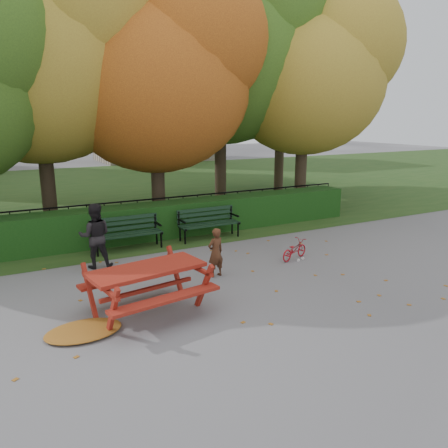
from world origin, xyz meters
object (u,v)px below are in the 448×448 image
bicycle (294,250)px  tree_b (49,47)px  bench_right (208,221)px  tree_g (291,75)px  picnic_table (147,278)px  adult (95,236)px  bench_left (127,231)px  tree_d (233,45)px  child (216,252)px  tree_e (316,71)px  tree_c (167,72)px

bicycle → tree_b: bearing=19.5°
tree_b → bench_right: bearing=-40.7°
tree_g → picnic_table: bearing=-135.9°
tree_g → adult: 13.65m
tree_g → bicycle: bearing=-125.1°
bench_left → bicycle: size_ratio=1.90×
tree_d → picnic_table: bearing=-128.2°
child → adult: bearing=-51.3°
tree_b → picnic_table: 8.52m
bench_right → tree_g: bearing=40.0°
tree_e → bench_right: size_ratio=4.53×
tree_b → adult: (0.10, -4.12, -4.64)m
tree_g → bench_left: size_ratio=4.75×
bench_right → bicycle: bearing=-69.7°
tree_g → child: (-8.48, -8.99, -4.82)m
bench_left → child: size_ratio=1.63×
bench_left → tree_c: bearing=46.6°
picnic_table → bicycle: (4.19, 1.25, -0.42)m
picnic_table → child: size_ratio=2.04×
tree_g → adult: bearing=-146.2°
tree_b → bench_right: 6.76m
tree_e → bench_left: (-7.82, -2.07, -4.56)m
child → adult: size_ratio=0.72×
tree_b → adult: 6.21m
tree_c → tree_g: (7.50, 3.80, 0.55)m
tree_e → bicycle: bearing=-132.2°
tree_c → tree_e: (5.69, -0.19, 0.26)m
adult → tree_c: bearing=-119.9°
tree_e → picnic_table: (-8.59, -6.10, -4.41)m
tree_e → bench_right: bearing=-159.1°
picnic_table → adult: adult is taller
tree_g → child: bearing=-133.3°
tree_g → tree_e: bearing=-114.4°
child → adult: (-2.20, 1.85, 0.21)m
tree_g → bench_left: (-9.63, -6.06, -4.85)m
tree_c → picnic_table: bearing=-114.8°
tree_e → tree_g: 4.39m
tree_c → child: tree_c is taller
tree_b → adult: tree_b is taller
tree_e → tree_g: size_ratio=0.95×
tree_e → bench_right: (-5.42, -2.07, -4.56)m
bench_left → picnic_table: bearing=-100.8°
adult → child: bearing=153.6°
bench_left → adult: 1.52m
tree_c → bench_right: bearing=-83.3°
tree_c → tree_d: bearing=22.6°
bench_right → tree_c: bearing=96.7°
tree_e → bench_left: 9.29m
tree_g → picnic_table: size_ratio=3.81×
adult → tree_e: bearing=-146.8°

